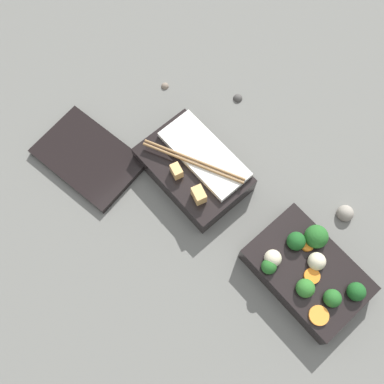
{
  "coord_description": "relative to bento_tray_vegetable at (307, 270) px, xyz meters",
  "views": [
    {
      "loc": [
        -0.12,
        0.25,
        0.8
      ],
      "look_at": [
        0.09,
        0.06,
        0.04
      ],
      "focal_mm": 42.0,
      "sensor_mm": 36.0,
      "label": 1
    }
  ],
  "objects": [
    {
      "name": "ground_plane",
      "position": [
        0.14,
        -0.01,
        -0.03
      ],
      "size": [
        3.0,
        3.0,
        0.0
      ],
      "primitive_type": "plane",
      "color": "slate"
    },
    {
      "name": "bento_tray_vegetable",
      "position": [
        0.0,
        0.0,
        0.0
      ],
      "size": [
        0.2,
        0.13,
        0.08
      ],
      "color": "black",
      "rests_on": "ground_plane"
    },
    {
      "name": "bento_tray_rice",
      "position": [
        0.27,
        0.02,
        -0.0
      ],
      "size": [
        0.2,
        0.13,
        0.07
      ],
      "color": "black",
      "rests_on": "ground_plane"
    },
    {
      "name": "bento_lid",
      "position": [
        0.43,
        0.15,
        -0.02
      ],
      "size": [
        0.22,
        0.16,
        0.01
      ],
      "primitive_type": "cube",
      "rotation": [
        0.0,
        0.0,
        0.17
      ],
      "color": "black",
      "rests_on": "ground_plane"
    },
    {
      "name": "pebble_0",
      "position": [
        0.03,
        -0.14,
        -0.02
      ],
      "size": [
        0.03,
        0.03,
        0.03
      ],
      "primitive_type": "sphere",
      "color": "gray",
      "rests_on": "ground_plane"
    },
    {
      "name": "pebble_1",
      "position": [
        0.46,
        -0.07,
        -0.02
      ],
      "size": [
        0.02,
        0.02,
        0.02
      ],
      "primitive_type": "sphere",
      "color": "#7A6B5B",
      "rests_on": "ground_plane"
    },
    {
      "name": "pebble_2",
      "position": [
        0.34,
        -0.16,
        -0.02
      ],
      "size": [
        0.02,
        0.02,
        0.02
      ],
      "primitive_type": "sphere",
      "color": "#474442",
      "rests_on": "ground_plane"
    }
  ]
}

